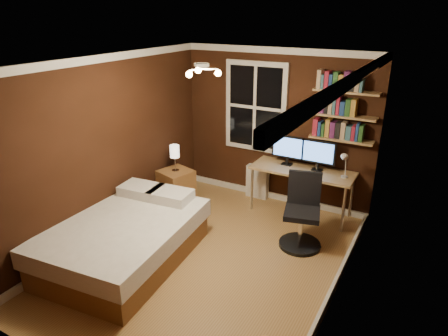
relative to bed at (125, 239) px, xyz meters
The scene contains 23 objects.
floor 1.11m from the bed, 28.58° to the left, with size 4.20×4.20×0.00m, color olive.
wall_back 2.94m from the bed, 70.17° to the left, with size 3.20×0.04×2.50m, color black.
wall_left 1.27m from the bed, 142.00° to the left, with size 0.04×4.20×2.50m, color black.
wall_right 2.76m from the bed, 11.42° to the left, with size 0.04×4.20×2.50m, color black.
ceiling 2.45m from the bed, 28.58° to the left, with size 3.20×4.20×0.02m, color white.
window 2.93m from the bed, 77.06° to the left, with size 1.06×0.06×1.46m, color silver.
door 2.83m from the bed, 22.26° to the right, with size 0.03×0.82×2.05m, color black, non-canonical shape.
ceiling_fixture 2.34m from the bed, 23.69° to the left, with size 0.44×0.44×0.18m, color beige, non-canonical shape.
bookshelf_lower 3.35m from the bed, 50.95° to the left, with size 0.92×0.22×0.03m, color tan.
books_row_lower 3.39m from the bed, 50.95° to the left, with size 0.66×0.16×0.23m, color maroon, non-canonical shape.
bookshelf_middle 3.46m from the bed, 50.95° to the left, with size 0.92×0.22×0.03m, color tan.
books_row_middle 3.52m from the bed, 50.95° to the left, with size 0.54×0.16×0.23m, color navy, non-canonical shape.
bookshelf_upper 3.61m from the bed, 50.95° to the left, with size 0.92×0.22×0.03m, color tan.
books_row_upper 3.67m from the bed, 50.95° to the left, with size 0.60×0.16×0.23m, color #234F21, non-canonical shape.
bed is the anchor object (origin of this frame).
nightstand 1.65m from the bed, 102.39° to the left, with size 0.47×0.47×0.59m, color brown.
bedside_lamp 1.73m from the bed, 102.39° to the left, with size 0.15×0.15×0.43m, color #EEE3C8, non-canonical shape.
radiator 2.60m from the bed, 74.36° to the left, with size 0.38×0.13×0.57m, color beige.
desk 2.79m from the bed, 56.22° to the left, with size 1.57×0.59×0.74m.
monitor_left 2.77m from the bed, 62.20° to the left, with size 0.51×0.12×0.47m, color black, non-canonical shape.
monitor_right 3.02m from the bed, 53.83° to the left, with size 0.51×0.12×0.47m, color black, non-canonical shape.
desk_lamp 3.17m from the bed, 45.64° to the left, with size 0.14×0.32×0.44m, color silver, non-canonical shape.
office_chair 2.34m from the bed, 37.67° to the left, with size 0.56×0.56×1.03m.
Camera 1 is at (2.30, -3.74, 3.02)m, focal length 32.00 mm.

